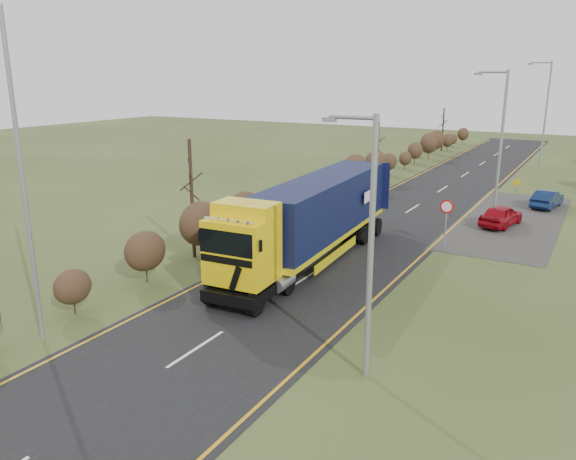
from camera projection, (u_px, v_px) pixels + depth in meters
The scene contains 14 objects.
ground at pixel (259, 309), 22.55m from camera, with size 160.00×160.00×0.00m, color #333E1A.
road at pixel (356, 245), 30.92m from camera, with size 8.00×120.00×0.02m, color black.
layby at pixel (511, 220), 36.19m from camera, with size 6.00×18.00×0.02m, color #2F2D2A.
lane_markings at pixel (354, 246), 30.66m from camera, with size 7.52×116.00×0.01m.
hedgerow at pixel (244, 212), 31.59m from camera, with size 2.24×102.04×6.05m.
lorry at pixel (313, 216), 27.49m from camera, with size 3.31×15.24×4.21m.
car_red_hatchback at pixel (501, 215), 34.68m from camera, with size 1.58×3.94×1.34m, color maroon.
car_blue_sedan at pixel (547, 199), 39.52m from camera, with size 1.30×3.74×1.23m, color #0B1A3F.
streetlight_near at pixel (368, 240), 16.42m from camera, with size 1.72×0.18×8.05m.
streetlight_mid at pixel (499, 143), 33.31m from camera, with size 1.99×0.19×9.37m.
streetlight_far at pixel (544, 111), 53.14m from camera, with size 2.19×0.21×10.34m.
left_pole at pixel (23, 185), 18.42m from camera, with size 0.16×0.16×11.14m, color gray.
speed_sign at pixel (446, 214), 29.97m from camera, with size 0.74×0.10×2.66m.
warning_board at pixel (516, 187), 41.76m from camera, with size 0.63×0.11×1.65m.
Camera 1 is at (11.35, -17.57, 9.07)m, focal length 35.00 mm.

